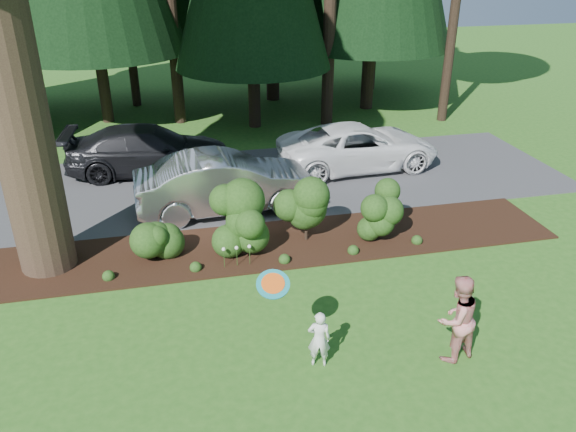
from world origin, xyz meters
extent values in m
plane|color=#285C1A|center=(0.00, 0.00, 0.00)|extent=(80.00, 80.00, 0.00)
cube|color=black|center=(0.00, 3.25, 0.03)|extent=(16.00, 2.50, 0.05)
cube|color=#38383A|center=(0.00, 7.50, 0.01)|extent=(22.00, 6.00, 0.03)
sphere|color=#1E3C12|center=(-2.00, 3.20, 0.66)|extent=(1.08, 1.08, 1.08)
cylinder|color=black|center=(-2.00, 3.20, 0.15)|extent=(0.08, 0.08, 0.30)
sphere|color=#1E3C12|center=(-0.20, 3.00, 0.94)|extent=(1.35, 1.35, 1.35)
cylinder|color=black|center=(-0.20, 3.00, 0.15)|extent=(0.08, 0.08, 0.30)
sphere|color=#1E3C12|center=(1.60, 3.30, 0.83)|extent=(1.26, 1.26, 1.26)
cylinder|color=black|center=(1.60, 3.30, 0.15)|extent=(0.08, 0.08, 0.30)
sphere|color=#1E3C12|center=(3.40, 3.10, 0.72)|extent=(1.17, 1.17, 1.17)
cylinder|color=black|center=(3.40, 3.10, 0.15)|extent=(0.08, 0.08, 0.30)
cylinder|color=#1E3C12|center=(-0.60, 2.40, 0.25)|extent=(0.01, 0.01, 0.50)
sphere|color=white|center=(-0.60, 2.40, 0.52)|extent=(0.09, 0.09, 0.09)
cylinder|color=#1E3C12|center=(-0.30, 2.40, 0.25)|extent=(0.01, 0.01, 0.50)
sphere|color=white|center=(-0.30, 2.40, 0.52)|extent=(0.09, 0.09, 0.09)
cylinder|color=#1E3C12|center=(0.00, 2.40, 0.25)|extent=(0.01, 0.01, 0.50)
sphere|color=white|center=(0.00, 2.40, 0.52)|extent=(0.09, 0.09, 0.09)
cylinder|color=black|center=(-7.00, 14.50, 4.55)|extent=(0.50, 0.50, 9.10)
cylinder|color=black|center=(-1.00, 13.50, 4.38)|extent=(0.50, 0.50, 8.75)
cylinder|color=black|center=(5.00, 15.50, 4.72)|extent=(0.50, 0.50, 9.45)
imported|color=#BCBCC1|center=(-0.14, 5.55, 0.86)|extent=(5.13, 2.11, 1.65)
imported|color=white|center=(4.58, 7.93, 0.77)|extent=(5.48, 2.78, 1.48)
imported|color=black|center=(-2.23, 9.03, 0.80)|extent=(5.44, 2.50, 1.54)
imported|color=silver|center=(0.66, -1.28, 0.56)|extent=(0.47, 0.37, 1.12)
imported|color=red|center=(3.10, -1.62, 0.86)|extent=(0.97, 0.84, 1.71)
cylinder|color=teal|center=(-0.15, -1.28, 1.83)|extent=(0.58, 0.51, 0.33)
cylinder|color=#ED5B13|center=(-0.15, -1.28, 1.84)|extent=(0.41, 0.35, 0.23)
camera|label=1|loc=(-1.62, -8.93, 6.87)|focal=35.00mm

